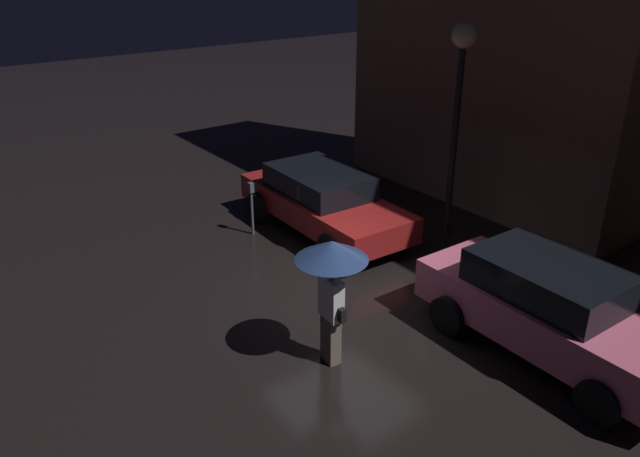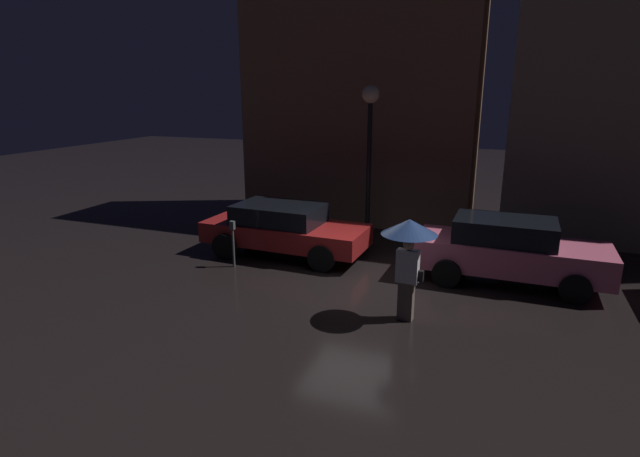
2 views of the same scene
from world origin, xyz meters
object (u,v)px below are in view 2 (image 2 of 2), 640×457
pedestrian_with_umbrella (409,240)px  street_lamp_near (370,125)px  parked_car_red (284,228)px  parking_meter (233,239)px  parked_car_pink (509,250)px

pedestrian_with_umbrella → street_lamp_near: street_lamp_near is taller
parked_car_red → pedestrian_with_umbrella: 5.00m
parked_car_red → parking_meter: 1.59m
pedestrian_with_umbrella → parking_meter: pedestrian_with_umbrella is taller
parked_car_pink → parking_meter: parked_car_pink is taller
parked_car_red → parking_meter: size_ratio=3.73×
parking_meter → street_lamp_near: bearing=53.1°
pedestrian_with_umbrella → parked_car_pink: bearing=-118.3°
parked_car_red → parked_car_pink: parked_car_pink is taller
pedestrian_with_umbrella → street_lamp_near: (-2.18, 5.00, 1.81)m
parked_car_red → street_lamp_near: (1.82, 2.13, 2.72)m
parked_car_pink → pedestrian_with_umbrella: (-1.87, -2.89, 0.86)m
parking_meter → street_lamp_near: street_lamp_near is taller
parking_meter → street_lamp_near: (2.63, 3.50, 2.72)m
parked_car_red → parked_car_pink: bearing=2.4°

